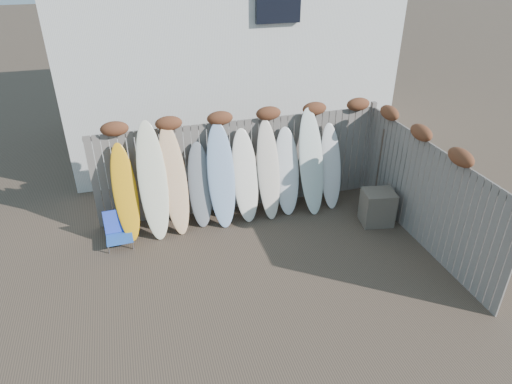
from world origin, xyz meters
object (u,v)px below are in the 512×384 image
object	(u,v)px
beach_chair	(118,230)
surfboard_0	(125,193)
wooden_crate	(377,207)
lattice_panel	(397,175)

from	to	relation	value
beach_chair	surfboard_0	distance (m)	0.72
beach_chair	surfboard_0	world-z (taller)	surfboard_0
surfboard_0	beach_chair	bearing A→B (deg)	-135.95
beach_chair	surfboard_0	xyz separation A→B (m)	(0.23, 0.25, 0.63)
wooden_crate	lattice_panel	bearing A→B (deg)	30.08
wooden_crate	surfboard_0	bearing A→B (deg)	168.44
wooden_crate	lattice_panel	size ratio (longest dim) A/B	0.43
wooden_crate	lattice_panel	xyz separation A→B (m)	(0.58, 0.34, 0.49)
wooden_crate	beach_chair	bearing A→B (deg)	171.69
beach_chair	wooden_crate	world-z (taller)	wooden_crate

